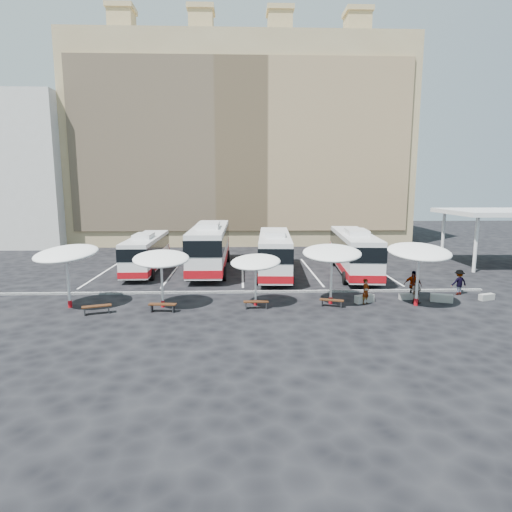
{
  "coord_description": "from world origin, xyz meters",
  "views": [
    {
      "loc": [
        -0.12,
        -28.56,
        7.46
      ],
      "look_at": [
        1.0,
        3.0,
        2.2
      ],
      "focal_mm": 30.0,
      "sensor_mm": 36.0,
      "label": 1
    }
  ],
  "objects_px": {
    "bus_0": "(147,252)",
    "sunshade_1": "(161,259)",
    "passenger_3": "(459,282)",
    "bus_2": "(275,252)",
    "wood_bench_3": "(332,301)",
    "wood_bench_0": "(97,308)",
    "passenger_2": "(413,285)",
    "sunshade_0": "(66,254)",
    "wood_bench_2": "(256,303)",
    "sunshade_2": "(256,262)",
    "conc_bench_1": "(407,296)",
    "sunshade_3": "(332,253)",
    "sunshade_4": "(419,252)",
    "bus_3": "(354,251)",
    "conc_bench_0": "(364,299)",
    "conc_bench_2": "(442,298)",
    "passenger_0": "(366,291)",
    "conc_bench_3": "(487,297)",
    "bus_1": "(210,245)",
    "wood_bench_1": "(163,306)",
    "passenger_1": "(416,291)"
  },
  "relations": [
    {
      "from": "bus_0",
      "to": "passenger_3",
      "type": "distance_m",
      "value": 24.79
    },
    {
      "from": "bus_2",
      "to": "passenger_2",
      "type": "distance_m",
      "value": 11.91
    },
    {
      "from": "bus_2",
      "to": "wood_bench_0",
      "type": "distance_m",
      "value": 15.73
    },
    {
      "from": "passenger_0",
      "to": "conc_bench_3",
      "type": "bearing_deg",
      "value": -32.96
    },
    {
      "from": "bus_2",
      "to": "sunshade_3",
      "type": "bearing_deg",
      "value": -68.97
    },
    {
      "from": "sunshade_4",
      "to": "wood_bench_0",
      "type": "height_order",
      "value": "sunshade_4"
    },
    {
      "from": "bus_0",
      "to": "passenger_1",
      "type": "distance_m",
      "value": 22.22
    },
    {
      "from": "sunshade_0",
      "to": "conc_bench_3",
      "type": "xyz_separation_m",
      "value": [
        26.67,
        0.81,
        -3.15
      ]
    },
    {
      "from": "conc_bench_2",
      "to": "conc_bench_0",
      "type": "bearing_deg",
      "value": 179.8
    },
    {
      "from": "sunshade_3",
      "to": "passenger_2",
      "type": "distance_m",
      "value": 6.11
    },
    {
      "from": "sunshade_2",
      "to": "conc_bench_1",
      "type": "xyz_separation_m",
      "value": [
        10.07,
        1.08,
        -2.56
      ]
    },
    {
      "from": "bus_1",
      "to": "wood_bench_0",
      "type": "height_order",
      "value": "bus_1"
    },
    {
      "from": "bus_0",
      "to": "wood_bench_0",
      "type": "xyz_separation_m",
      "value": [
        -0.25,
        -12.52,
        -1.35
      ]
    },
    {
      "from": "wood_bench_1",
      "to": "wood_bench_3",
      "type": "relative_size",
      "value": 1.1
    },
    {
      "from": "sunshade_3",
      "to": "conc_bench_1",
      "type": "height_order",
      "value": "sunshade_3"
    },
    {
      "from": "bus_3",
      "to": "conc_bench_1",
      "type": "relative_size",
      "value": 11.71
    },
    {
      "from": "bus_2",
      "to": "wood_bench_3",
      "type": "xyz_separation_m",
      "value": [
        2.79,
        -9.85,
        -1.59
      ]
    },
    {
      "from": "bus_2",
      "to": "sunshade_0",
      "type": "bearing_deg",
      "value": -141.0
    },
    {
      "from": "bus_2",
      "to": "passenger_0",
      "type": "bearing_deg",
      "value": -57.52
    },
    {
      "from": "bus_0",
      "to": "conc_bench_1",
      "type": "relative_size",
      "value": 10.13
    },
    {
      "from": "wood_bench_0",
      "to": "passenger_2",
      "type": "height_order",
      "value": "passenger_2"
    },
    {
      "from": "bus_0",
      "to": "sunshade_1",
      "type": "distance_m",
      "value": 11.78
    },
    {
      "from": "sunshade_3",
      "to": "sunshade_1",
      "type": "bearing_deg",
      "value": -177.89
    },
    {
      "from": "passenger_3",
      "to": "conc_bench_0",
      "type": "bearing_deg",
      "value": 4.55
    },
    {
      "from": "conc_bench_2",
      "to": "passenger_1",
      "type": "distance_m",
      "value": 1.84
    },
    {
      "from": "sunshade_0",
      "to": "wood_bench_1",
      "type": "relative_size",
      "value": 2.99
    },
    {
      "from": "bus_3",
      "to": "passenger_0",
      "type": "xyz_separation_m",
      "value": [
        -1.62,
        -9.24,
        -1.19
      ]
    },
    {
      "from": "wood_bench_0",
      "to": "conc_bench_1",
      "type": "bearing_deg",
      "value": 7.52
    },
    {
      "from": "sunshade_1",
      "to": "wood_bench_2",
      "type": "distance_m",
      "value": 6.36
    },
    {
      "from": "conc_bench_2",
      "to": "conc_bench_3",
      "type": "height_order",
      "value": "conc_bench_2"
    },
    {
      "from": "sunshade_4",
      "to": "bus_3",
      "type": "bearing_deg",
      "value": 98.27
    },
    {
      "from": "bus_2",
      "to": "sunshade_4",
      "type": "bearing_deg",
      "value": -46.56
    },
    {
      "from": "bus_2",
      "to": "sunshade_3",
      "type": "relative_size",
      "value": 2.94
    },
    {
      "from": "passenger_2",
      "to": "wood_bench_3",
      "type": "bearing_deg",
      "value": -135.35
    },
    {
      "from": "passenger_0",
      "to": "passenger_1",
      "type": "relative_size",
      "value": 1.04
    },
    {
      "from": "passenger_1",
      "to": "passenger_3",
      "type": "relative_size",
      "value": 0.88
    },
    {
      "from": "sunshade_2",
      "to": "wood_bench_0",
      "type": "relative_size",
      "value": 2.35
    },
    {
      "from": "conc_bench_1",
      "to": "wood_bench_0",
      "type": "bearing_deg",
      "value": -172.48
    },
    {
      "from": "bus_2",
      "to": "sunshade_1",
      "type": "bearing_deg",
      "value": -124.96
    },
    {
      "from": "bus_1",
      "to": "passenger_2",
      "type": "distance_m",
      "value": 17.61
    },
    {
      "from": "bus_0",
      "to": "sunshade_1",
      "type": "xyz_separation_m",
      "value": [
        3.35,
        -11.22,
        1.28
      ]
    },
    {
      "from": "sunshade_2",
      "to": "conc_bench_3",
      "type": "relative_size",
      "value": 3.75
    },
    {
      "from": "passenger_0",
      "to": "conc_bench_2",
      "type": "bearing_deg",
      "value": -34.31
    },
    {
      "from": "bus_1",
      "to": "bus_3",
      "type": "distance_m",
      "value": 12.48
    },
    {
      "from": "conc_bench_0",
      "to": "sunshade_1",
      "type": "bearing_deg",
      "value": -177.37
    },
    {
      "from": "bus_1",
      "to": "passenger_3",
      "type": "height_order",
      "value": "bus_1"
    },
    {
      "from": "conc_bench_0",
      "to": "conc_bench_2",
      "type": "bearing_deg",
      "value": -0.2
    },
    {
      "from": "sunshade_0",
      "to": "sunshade_2",
      "type": "xyz_separation_m",
      "value": [
        11.45,
        0.06,
        -0.59
      ]
    },
    {
      "from": "wood_bench_0",
      "to": "wood_bench_3",
      "type": "xyz_separation_m",
      "value": [
        14.06,
        1.02,
        -0.04
      ]
    },
    {
      "from": "sunshade_0",
      "to": "wood_bench_2",
      "type": "xyz_separation_m",
      "value": [
        11.45,
        -0.64,
        -2.99
      ]
    }
  ]
}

